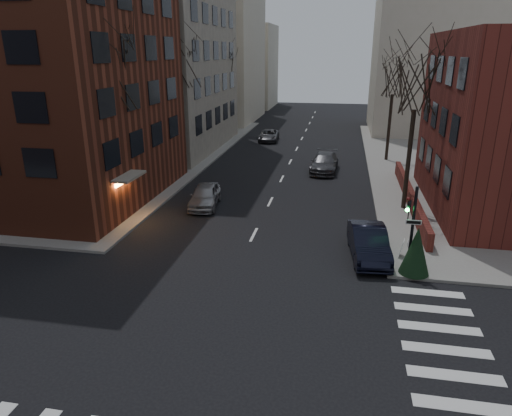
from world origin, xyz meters
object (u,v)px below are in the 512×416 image
(tree_right_a, at_px, (417,83))
(sandwich_board, at_px, (405,248))
(streetlamp_near, at_px, (174,127))
(evergreen_shrub, at_px, (416,251))
(car_lane_silver, at_px, (205,196))
(tree_left_c, at_px, (224,67))
(tree_right_b, at_px, (394,77))
(tree_left_b, at_px, (181,62))
(tree_left_a, at_px, (111,76))
(traffic_signal, at_px, (410,233))
(car_lane_gray, at_px, (325,163))
(parked_sedan, at_px, (369,243))
(streetlamp_far, at_px, (234,100))
(car_lane_far, at_px, (269,135))

(tree_right_a, bearing_deg, sandwich_board, -96.00)
(tree_right_a, relative_size, streetlamp_near, 1.55)
(tree_right_a, bearing_deg, evergreen_shrub, -93.64)
(streetlamp_near, bearing_deg, car_lane_silver, -54.66)
(tree_left_c, relative_size, streetlamp_near, 1.55)
(tree_right_b, distance_m, car_lane_silver, 21.49)
(tree_left_b, distance_m, sandwich_board, 24.48)
(tree_left_c, bearing_deg, tree_left_a, -90.00)
(tree_right_a, height_order, streetlamp_near, tree_right_a)
(streetlamp_near, bearing_deg, evergreen_shrub, -39.47)
(tree_left_b, bearing_deg, sandwich_board, -43.20)
(tree_left_b, xyz_separation_m, tree_right_b, (17.60, 6.00, -1.33))
(tree_left_c, relative_size, evergreen_shrub, 4.31)
(traffic_signal, bearing_deg, car_lane_gray, 104.51)
(traffic_signal, xyz_separation_m, sandwich_board, (0.05, 1.24, -1.31))
(tree_left_c, bearing_deg, traffic_signal, -61.64)
(streetlamp_near, bearing_deg, car_lane_gray, 23.69)
(parked_sedan, xyz_separation_m, car_lane_gray, (-2.93, 16.86, -0.02))
(tree_left_a, xyz_separation_m, car_lane_silver, (4.67, 2.26, -7.73))
(streetlamp_far, bearing_deg, evergreen_shrub, -63.92)
(parked_sedan, relative_size, evergreen_shrub, 2.13)
(tree_left_c, height_order, streetlamp_far, tree_left_c)
(evergreen_shrub, bearing_deg, parked_sedan, 139.97)
(car_lane_far, bearing_deg, tree_left_a, -104.30)
(car_lane_gray, distance_m, sandwich_board, 17.44)
(parked_sedan, relative_size, car_lane_far, 1.06)
(streetlamp_far, xyz_separation_m, evergreen_shrub, (16.40, -33.50, -2.96))
(traffic_signal, bearing_deg, tree_left_a, 163.35)
(sandwich_board, bearing_deg, car_lane_gray, 116.23)
(parked_sedan, bearing_deg, traffic_signal, -39.96)
(traffic_signal, xyz_separation_m, streetlamp_far, (-16.14, 33.01, 2.33))
(traffic_signal, height_order, streetlamp_far, streetlamp_far)
(streetlamp_far, bearing_deg, sandwich_board, -63.00)
(tree_left_b, bearing_deg, car_lane_far, 69.35)
(tree_left_b, bearing_deg, tree_right_b, 18.82)
(tree_left_b, relative_size, car_lane_far, 2.38)
(traffic_signal, bearing_deg, car_lane_silver, 148.96)
(parked_sedan, bearing_deg, sandwich_board, -3.74)
(car_lane_far, bearing_deg, tree_left_c, 174.59)
(tree_left_a, relative_size, car_lane_silver, 2.35)
(tree_right_b, xyz_separation_m, car_lane_gray, (-5.53, -4.97, -6.82))
(car_lane_silver, height_order, sandwich_board, car_lane_silver)
(tree_right_b, bearing_deg, tree_left_a, -134.36)
(tree_left_a, bearing_deg, tree_left_c, 90.00)
(tree_right_a, distance_m, car_lane_far, 26.13)
(traffic_signal, relative_size, tree_right_b, 0.44)
(tree_right_b, distance_m, evergreen_shrub, 24.34)
(car_lane_gray, bearing_deg, traffic_signal, -72.52)
(tree_right_b, xyz_separation_m, evergreen_shrub, (-0.60, -23.50, -6.31))
(tree_right_a, relative_size, evergreen_shrub, 4.31)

